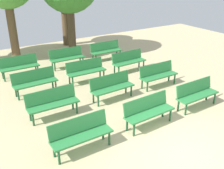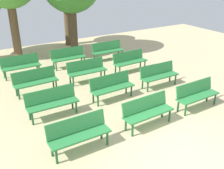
# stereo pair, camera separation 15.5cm
# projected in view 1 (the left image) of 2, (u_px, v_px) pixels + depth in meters

# --- Properties ---
(ground_plane) EXTENTS (24.00, 24.00, 0.00)m
(ground_plane) POSITION_uv_depth(u_px,v_px,m) (186.00, 153.00, 6.70)
(ground_plane) COLOR #CCB789
(bench_r0_c0) EXTENTS (1.60, 0.49, 0.87)m
(bench_r0_c0) POSITION_uv_depth(u_px,v_px,m) (81.00, 133.00, 6.62)
(bench_r0_c0) COLOR #2D8442
(bench_r0_c0) RESTS_ON ground_plane
(bench_r0_c1) EXTENTS (1.61, 0.53, 0.87)m
(bench_r0_c1) POSITION_uv_depth(u_px,v_px,m) (148.00, 110.00, 7.68)
(bench_r0_c1) COLOR #2D8442
(bench_r0_c1) RESTS_ON ground_plane
(bench_r0_c2) EXTENTS (1.61, 0.50, 0.87)m
(bench_r0_c2) POSITION_uv_depth(u_px,v_px,m) (196.00, 93.00, 8.72)
(bench_r0_c2) COLOR #2D8442
(bench_r0_c2) RESTS_ON ground_plane
(bench_r1_c0) EXTENTS (1.61, 0.50, 0.87)m
(bench_r1_c0) POSITION_uv_depth(u_px,v_px,m) (52.00, 102.00, 8.14)
(bench_r1_c0) COLOR #2D8442
(bench_r1_c0) RESTS_ON ground_plane
(bench_r1_c1) EXTENTS (1.62, 0.54, 0.87)m
(bench_r1_c1) POSITION_uv_depth(u_px,v_px,m) (112.00, 86.00, 9.24)
(bench_r1_c1) COLOR #2D8442
(bench_r1_c1) RESTS_ON ground_plane
(bench_r1_c2) EXTENTS (1.60, 0.48, 0.87)m
(bench_r1_c2) POSITION_uv_depth(u_px,v_px,m) (158.00, 74.00, 10.27)
(bench_r1_c2) COLOR #2D8442
(bench_r1_c2) RESTS_ON ground_plane
(bench_r2_c0) EXTENTS (1.61, 0.52, 0.87)m
(bench_r2_c0) POSITION_uv_depth(u_px,v_px,m) (35.00, 81.00, 9.65)
(bench_r2_c0) COLOR #2D8442
(bench_r2_c0) RESTS_ON ground_plane
(bench_r2_c1) EXTENTS (1.61, 0.50, 0.87)m
(bench_r2_c1) POSITION_uv_depth(u_px,v_px,m) (86.00, 69.00, 10.68)
(bench_r2_c1) COLOR #2D8442
(bench_r2_c1) RESTS_ON ground_plane
(bench_r2_c2) EXTENTS (1.62, 0.54, 0.87)m
(bench_r2_c2) POSITION_uv_depth(u_px,v_px,m) (128.00, 60.00, 11.76)
(bench_r2_c2) COLOR #2D8442
(bench_r2_c2) RESTS_ON ground_plane
(bench_r3_c0) EXTENTS (1.60, 0.49, 0.87)m
(bench_r3_c0) POSITION_uv_depth(u_px,v_px,m) (19.00, 65.00, 11.15)
(bench_r3_c0) COLOR #2D8442
(bench_r3_c0) RESTS_ON ground_plane
(bench_r3_c1) EXTENTS (1.60, 0.49, 0.87)m
(bench_r3_c1) POSITION_uv_depth(u_px,v_px,m) (67.00, 57.00, 12.21)
(bench_r3_c1) COLOR #2D8442
(bench_r3_c1) RESTS_ON ground_plane
(bench_r3_c2) EXTENTS (1.61, 0.51, 0.87)m
(bench_r3_c2) POSITION_uv_depth(u_px,v_px,m) (106.00, 50.00, 13.24)
(bench_r3_c2) COLOR #2D8442
(bench_r3_c2) RESTS_ON ground_plane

